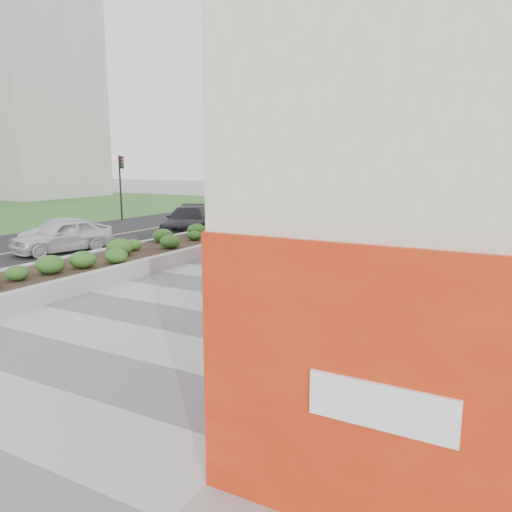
{
  "coord_description": "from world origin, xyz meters",
  "views": [
    {
      "loc": [
        7.06,
        -7.41,
        3.73
      ],
      "look_at": [
        0.28,
        4.88,
        1.1
      ],
      "focal_mm": 35.0,
      "sensor_mm": 36.0,
      "label": 1
    }
  ],
  "objects_px": {
    "traffic_signal_near": "(248,180)",
    "planter": "(150,251)",
    "skateboarder": "(248,258)",
    "car_dark": "(189,221)",
    "car_silver": "(61,233)",
    "traffic_signal_far": "(121,178)",
    "car_white": "(63,236)"
  },
  "relations": [
    {
      "from": "planter",
      "to": "car_white",
      "type": "height_order",
      "value": "car_white"
    },
    {
      "from": "planter",
      "to": "car_silver",
      "type": "xyz_separation_m",
      "value": [
        -5.99,
        0.93,
        0.19
      ]
    },
    {
      "from": "skateboarder",
      "to": "car_white",
      "type": "xyz_separation_m",
      "value": [
        -9.37,
        0.62,
        -0.02
      ]
    },
    {
      "from": "traffic_signal_far",
      "to": "car_dark",
      "type": "distance_m",
      "value": 8.88
    },
    {
      "from": "planter",
      "to": "car_dark",
      "type": "xyz_separation_m",
      "value": [
        -3.0,
        6.54,
        0.33
      ]
    },
    {
      "from": "car_dark",
      "to": "car_silver",
      "type": "bearing_deg",
      "value": -142.35
    },
    {
      "from": "planter",
      "to": "traffic_signal_near",
      "type": "distance_m",
      "value": 10.9
    },
    {
      "from": "planter",
      "to": "car_dark",
      "type": "bearing_deg",
      "value": 114.63
    },
    {
      "from": "traffic_signal_near",
      "to": "car_dark",
      "type": "bearing_deg",
      "value": -107.82
    },
    {
      "from": "traffic_signal_far",
      "to": "car_white",
      "type": "xyz_separation_m",
      "value": [
        6.31,
        -10.15,
        -2.06
      ]
    },
    {
      "from": "planter",
      "to": "car_white",
      "type": "xyz_separation_m",
      "value": [
        -4.62,
        -0.15,
        0.28
      ]
    },
    {
      "from": "traffic_signal_near",
      "to": "car_dark",
      "type": "height_order",
      "value": "traffic_signal_near"
    },
    {
      "from": "traffic_signal_far",
      "to": "car_white",
      "type": "height_order",
      "value": "traffic_signal_far"
    },
    {
      "from": "traffic_signal_near",
      "to": "car_silver",
      "type": "relative_size",
      "value": 1.14
    },
    {
      "from": "planter",
      "to": "car_white",
      "type": "distance_m",
      "value": 4.63
    },
    {
      "from": "car_white",
      "to": "car_dark",
      "type": "xyz_separation_m",
      "value": [
        1.62,
        6.69,
        0.05
      ]
    },
    {
      "from": "car_silver",
      "to": "planter",
      "type": "bearing_deg",
      "value": -5.93
    },
    {
      "from": "traffic_signal_near",
      "to": "car_white",
      "type": "relative_size",
      "value": 1.02
    },
    {
      "from": "planter",
      "to": "car_silver",
      "type": "bearing_deg",
      "value": 171.15
    },
    {
      "from": "skateboarder",
      "to": "car_dark",
      "type": "height_order",
      "value": "car_dark"
    },
    {
      "from": "traffic_signal_near",
      "to": "planter",
      "type": "bearing_deg",
      "value": -80.65
    },
    {
      "from": "car_silver",
      "to": "skateboarder",
      "type": "bearing_deg",
      "value": -6.06
    },
    {
      "from": "car_dark",
      "to": "planter",
      "type": "bearing_deg",
      "value": -89.65
    },
    {
      "from": "car_white",
      "to": "car_dark",
      "type": "relative_size",
      "value": 0.8
    },
    {
      "from": "traffic_signal_near",
      "to": "traffic_signal_far",
      "type": "distance_m",
      "value": 9.21
    },
    {
      "from": "skateboarder",
      "to": "car_dark",
      "type": "relative_size",
      "value": 0.28
    },
    {
      "from": "skateboarder",
      "to": "car_silver",
      "type": "relative_size",
      "value": 0.39
    },
    {
      "from": "planter",
      "to": "traffic_signal_far",
      "type": "relative_size",
      "value": 4.29
    },
    {
      "from": "traffic_signal_near",
      "to": "traffic_signal_far",
      "type": "bearing_deg",
      "value": -176.89
    },
    {
      "from": "traffic_signal_far",
      "to": "car_silver",
      "type": "xyz_separation_m",
      "value": [
        4.94,
        -9.07,
        -2.15
      ]
    },
    {
      "from": "car_silver",
      "to": "car_white",
      "type": "bearing_deg",
      "value": -35.26
    },
    {
      "from": "traffic_signal_far",
      "to": "car_silver",
      "type": "distance_m",
      "value": 10.55
    }
  ]
}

